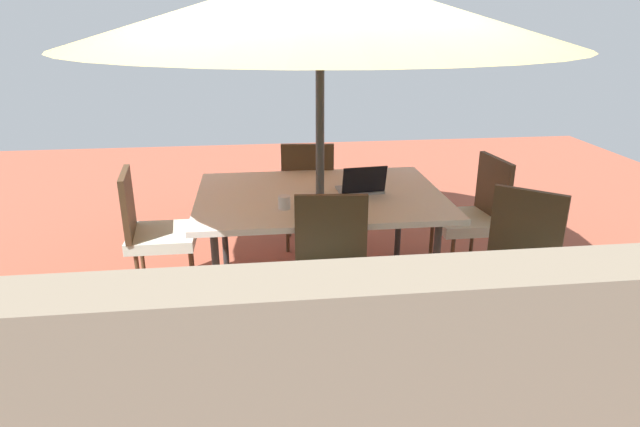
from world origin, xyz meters
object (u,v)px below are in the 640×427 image
chair_north (332,271)px  chair_west (473,213)px  cup (284,202)px  chair_northwest (517,263)px  laptop (361,186)px  chair_east (153,229)px  dining_table (320,200)px  chair_south (308,188)px  patio_umbrella (320,8)px

chair_north → chair_west: same height
cup → chair_north: bearing=114.0°
chair_northwest → cup: 1.52m
laptop → chair_north: bearing=62.5°
chair_west → chair_east: size_ratio=1.00×
laptop → chair_west: bearing=175.6°
dining_table → chair_northwest: chair_northwest is taller
chair_south → chair_east: same height
chair_south → laptop: 0.90m
chair_west → chair_north: bearing=-61.4°
chair_east → chair_west: bearing=-95.7°
chair_north → cup: bearing=119.0°
dining_table → patio_umbrella: (0.00, 0.00, 1.30)m
dining_table → chair_north: bearing=88.0°
patio_umbrella → cup: patio_umbrella is taller
chair_west → chair_northwest: bearing=-11.4°
chair_south → cup: chair_south is taller
cup → chair_east: bearing=-15.9°
dining_table → chair_west: size_ratio=1.80×
chair_south → cup: 1.14m
dining_table → chair_north: size_ratio=1.80×
dining_table → laptop: laptop is taller
dining_table → chair_south: bearing=-89.3°
patio_umbrella → laptop: 1.24m
chair_east → chair_northwest: size_ratio=1.00×
patio_umbrella → laptop: (-0.30, 0.01, -1.21)m
chair_south → cup: bearing=82.5°
chair_east → laptop: chair_east is taller
chair_north → chair_east: bearing=150.2°
chair_north → patio_umbrella: bearing=93.0°
chair_north → laptop: chair_north is taller
chair_south → chair_east: (1.18, 0.82, 0.00)m
chair_north → chair_west: bearing=40.1°
dining_table → laptop: bearing=178.8°
patio_umbrella → chair_south: (0.01, -0.80, -1.46)m
dining_table → chair_west: (-1.18, -0.02, -0.16)m
chair_north → laptop: size_ratio=2.86×
laptop → patio_umbrella: bearing=-7.0°
chair_east → chair_north: bearing=-131.5°
chair_west → chair_east: bearing=-95.5°
chair_north → laptop: (-0.33, -0.83, 0.26)m
patio_umbrella → chair_south: bearing=-89.3°
chair_east → cup: chair_east is taller
chair_south → laptop: bearing=117.3°
chair_north → chair_south: 1.63m
chair_northwest → cup: bearing=-162.9°
patio_umbrella → chair_east: size_ratio=3.36×
dining_table → patio_umbrella: 1.30m
chair_south → laptop: size_ratio=2.86×
dining_table → chair_east: size_ratio=1.80×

